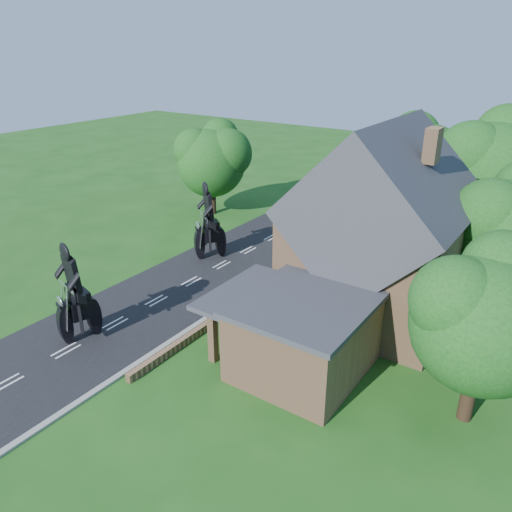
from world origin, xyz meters
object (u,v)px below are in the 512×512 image
Objects in this scene: house at (380,236)px; annex at (302,334)px; garden_wall at (268,284)px; motorcycle_lead at (80,324)px; motorcycle_follow at (210,246)px.

house is 7.30m from annex.
annex is at bearing -46.16° from garden_wall.
motorcycle_follow reaches higher than motorcycle_lead.
annex is 4.16× the size of motorcycle_follow.
garden_wall is at bearing -170.83° from house.
motorcycle_lead is 11.47m from motorcycle_follow.
house is 6.23× the size of motorcycle_lead.
motorcycle_lead is at bearing -158.47° from annex.
motorcycle_lead is (-10.18, -4.02, -1.00)m from annex.
house is at bearing -118.94° from motorcycle_lead.
garden_wall is 5.98m from motorcycle_follow.
garden_wall is 8.19m from annex.
motorcycle_follow is at bearing 146.79° from annex.
motorcycle_follow is at bearing 164.41° from garden_wall.
house reaches higher than motorcycle_follow.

